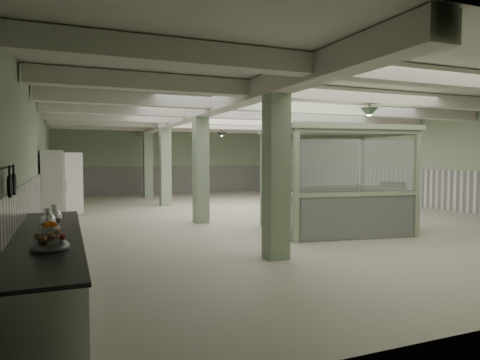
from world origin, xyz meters
name	(u,v)px	position (x,y,z in m)	size (l,w,h in m)	color
floor	(262,214)	(0.00, 0.00, 0.00)	(20.00, 20.00, 0.00)	beige
ceiling	(262,110)	(0.00, 0.00, 3.60)	(14.00, 20.00, 0.02)	beige
wall_back	(186,161)	(0.00, 10.00, 1.80)	(14.00, 0.02, 3.60)	#9AAF8C
wall_left	(38,164)	(-7.00, 0.00, 1.80)	(0.02, 20.00, 3.60)	#9AAF8C
wall_right	(418,162)	(7.00, 0.00, 1.80)	(0.02, 20.00, 3.60)	#9AAF8C
wainscot_left	(40,200)	(-6.97, 0.00, 0.75)	(0.05, 19.90, 1.50)	white
wainscot_right	(417,187)	(6.97, 0.00, 0.75)	(0.05, 19.90, 1.50)	white
wainscot_back	(187,179)	(0.00, 9.97, 0.75)	(13.90, 0.05, 1.50)	white
girder	(191,114)	(-2.50, 0.00, 3.38)	(0.45, 19.90, 0.40)	silver
beam_a	(438,77)	(0.00, -7.50, 3.42)	(13.90, 0.35, 0.32)	silver
beam_b	(352,96)	(0.00, -5.00, 3.42)	(13.90, 0.35, 0.32)	silver
beam_c	(299,107)	(0.00, -2.50, 3.42)	(13.90, 0.35, 0.32)	silver
beam_d	(262,115)	(0.00, 0.00, 3.42)	(13.90, 0.35, 0.32)	silver
beam_e	(235,121)	(0.00, 2.50, 3.42)	(13.90, 0.35, 0.32)	silver
beam_f	(215,125)	(0.00, 5.00, 3.42)	(13.90, 0.35, 0.32)	silver
beam_g	(199,129)	(0.00, 7.50, 3.42)	(13.90, 0.35, 0.32)	silver
column_a	(276,166)	(-2.50, -6.00, 1.80)	(0.42, 0.42, 3.60)	#93AB8A
column_b	(201,163)	(-2.50, -1.00, 1.80)	(0.42, 0.42, 3.60)	#93AB8A
column_c	(165,162)	(-2.50, 4.00, 1.80)	(0.42, 0.42, 3.60)	#93AB8A
column_d	(148,161)	(-2.50, 8.00, 1.80)	(0.42, 0.42, 3.60)	#93AB8A
hook_rail	(6,167)	(-6.93, -7.60, 1.85)	(0.02, 0.02, 1.20)	black
pendant_front	(369,113)	(0.50, -5.00, 3.05)	(0.44, 0.44, 0.22)	#2B382A
pendant_mid	(269,127)	(0.50, 0.50, 3.05)	(0.44, 0.44, 0.22)	#2B382A
pendant_back	(222,134)	(0.50, 5.50, 3.05)	(0.44, 0.44, 0.22)	#2B382A
prep_counter	(47,267)	(-6.54, -7.00, 0.46)	(0.91, 5.23, 0.91)	silver
pitcher_near	(48,219)	(-6.53, -6.50, 1.06)	(0.22, 0.25, 0.32)	silver
pitcher_far	(55,214)	(-6.45, -5.98, 1.06)	(0.22, 0.25, 0.32)	silver
veg_colander	(50,242)	(-6.45, -8.07, 1.00)	(0.44, 0.44, 0.20)	#434247
orange_bowl	(51,230)	(-6.48, -6.85, 0.95)	(0.25, 0.25, 0.09)	#B2B2B7
skillet_near	(10,186)	(-6.88, -7.76, 1.63)	(0.26, 0.26, 0.04)	black
skillet_far	(14,184)	(-6.88, -7.35, 1.63)	(0.27, 0.27, 0.04)	black
walkin_cooler	(54,186)	(-6.62, 1.00, 1.08)	(1.07, 2.37, 2.17)	white
guard_booth	(334,162)	(0.36, -3.76, 1.85)	(3.80, 3.35, 2.76)	#9DB28F
filing_cabinet	(393,204)	(2.34, -3.81, 0.64)	(0.42, 0.60, 1.29)	#575C4C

